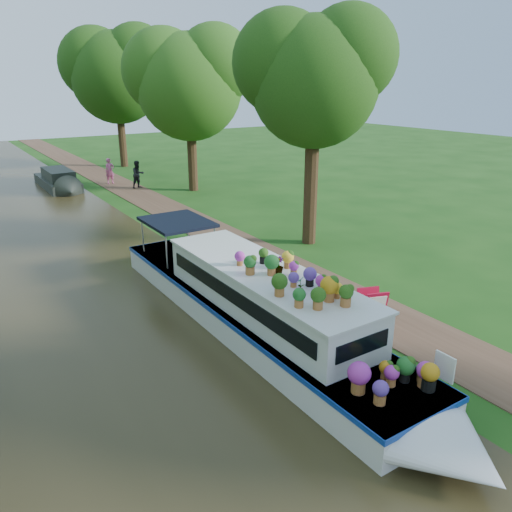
% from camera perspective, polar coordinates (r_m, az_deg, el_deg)
% --- Properties ---
extents(ground, '(100.00, 100.00, 0.00)m').
position_cam_1_polar(ground, '(16.33, 2.27, -3.40)').
color(ground, '#163F0F').
rests_on(ground, ground).
extents(canal_water, '(10.00, 100.00, 0.02)m').
position_cam_1_polar(canal_water, '(14.04, -18.35, -8.40)').
color(canal_water, black).
rests_on(canal_water, ground).
extents(towpath, '(2.20, 100.00, 0.03)m').
position_cam_1_polar(towpath, '(17.00, 5.57, -2.48)').
color(towpath, '#4A3222').
rests_on(towpath, ground).
extents(plant_boat, '(2.29, 13.52, 2.31)m').
position_cam_1_polar(plant_boat, '(12.82, 0.96, -5.86)').
color(plant_boat, silver).
rests_on(plant_boat, canal_water).
extents(tree_near_overhang, '(5.52, 5.28, 8.99)m').
position_cam_1_polar(tree_near_overhang, '(19.79, 6.59, 20.10)').
color(tree_near_overhang, black).
rests_on(tree_near_overhang, ground).
extents(tree_near_mid, '(6.90, 6.60, 9.40)m').
position_cam_1_polar(tree_near_mid, '(30.36, -7.77, 19.47)').
color(tree_near_mid, black).
rests_on(tree_near_mid, ground).
extents(tree_near_far, '(7.59, 7.26, 10.30)m').
position_cam_1_polar(tree_near_far, '(40.39, -15.75, 19.78)').
color(tree_near_far, black).
rests_on(tree_near_far, ground).
extents(second_boat, '(1.74, 6.13, 1.19)m').
position_cam_1_polar(second_boat, '(33.38, -21.62, 8.00)').
color(second_boat, '#222722').
rests_on(second_boat, canal_water).
extents(sandwich_board, '(0.69, 0.71, 1.03)m').
position_cam_1_polar(sandwich_board, '(13.89, 13.11, -5.96)').
color(sandwich_board, '#A80C28').
rests_on(sandwich_board, towpath).
extents(pedestrian_pink, '(0.61, 0.42, 1.62)m').
position_cam_1_polar(pedestrian_pink, '(33.79, -16.37, 9.31)').
color(pedestrian_pink, '#C75182').
rests_on(pedestrian_pink, towpath).
extents(pedestrian_dark, '(0.93, 0.79, 1.68)m').
position_cam_1_polar(pedestrian_dark, '(31.90, -13.33, 9.06)').
color(pedestrian_dark, black).
rests_on(pedestrian_dark, towpath).
extents(verge_plant, '(0.50, 0.46, 0.46)m').
position_cam_1_polar(verge_plant, '(14.60, 4.42, -5.33)').
color(verge_plant, '#37681F').
rests_on(verge_plant, ground).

